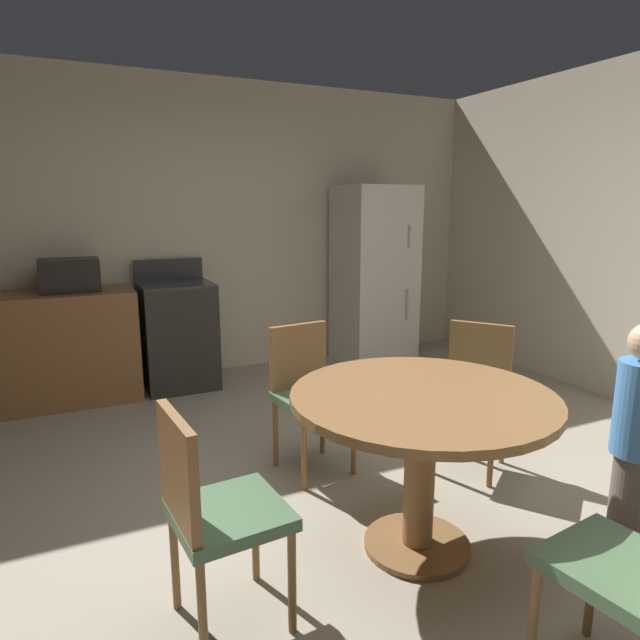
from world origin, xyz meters
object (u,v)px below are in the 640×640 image
at_px(microwave, 70,275).
at_px(chair_west, 212,506).
at_px(refrigerator, 374,276).
at_px(person_child, 638,437).
at_px(oven_range, 178,334).
at_px(dining_table, 421,427).
at_px(chair_northeast, 474,386).
at_px(chair_north, 308,388).

xyz_separation_m(microwave, chair_west, (0.37, -2.94, -0.53)).
height_order(refrigerator, person_child, refrigerator).
bearing_deg(oven_range, microwave, -179.75).
bearing_deg(microwave, dining_table, -64.85).
relative_size(chair_west, person_child, 0.80).
distance_m(refrigerator, microwave, 2.77).
relative_size(dining_table, chair_west, 1.35).
bearing_deg(person_child, dining_table, -0.00).
xyz_separation_m(chair_northeast, chair_north, (-0.92, 0.40, 0.00)).
bearing_deg(dining_table, chair_north, 97.23).
height_order(chair_northeast, chair_west, same).
relative_size(refrigerator, dining_table, 1.50).
distance_m(microwave, chair_northeast, 3.18).
bearing_deg(microwave, oven_range, 0.25).
xyz_separation_m(dining_table, chair_north, (-0.12, 0.97, -0.10)).
bearing_deg(chair_northeast, chair_north, -59.16).
relative_size(refrigerator, chair_west, 2.02).
distance_m(oven_range, refrigerator, 1.99).
height_order(oven_range, chair_northeast, oven_range).
xyz_separation_m(refrigerator, person_child, (-0.60, -3.27, -0.30)).
bearing_deg(refrigerator, microwave, 178.96).
xyz_separation_m(refrigerator, chair_northeast, (-0.63, -2.25, -0.38)).
bearing_deg(refrigerator, dining_table, -116.80).
relative_size(oven_range, chair_northeast, 1.26).
distance_m(chair_west, person_child, 1.83).
relative_size(oven_range, chair_west, 1.26).
bearing_deg(chair_west, person_child, -16.54).
distance_m(oven_range, dining_table, 2.92).
distance_m(oven_range, chair_northeast, 2.65).
distance_m(microwave, chair_north, 2.32).
relative_size(refrigerator, chair_northeast, 2.02).
bearing_deg(refrigerator, chair_west, -129.61).
bearing_deg(chair_north, oven_range, -175.21).
relative_size(refrigerator, microwave, 4.00).
bearing_deg(person_child, oven_range, -38.88).
bearing_deg(dining_table, chair_west, -175.26).
xyz_separation_m(chair_northeast, chair_west, (-1.77, -0.65, 0.00)).
bearing_deg(oven_range, person_child, -67.95).
xyz_separation_m(oven_range, person_child, (1.35, -3.32, 0.11)).
relative_size(microwave, chair_west, 0.51).
xyz_separation_m(refrigerator, dining_table, (-1.42, -2.81, -0.28)).
relative_size(chair_north, chair_west, 1.00).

